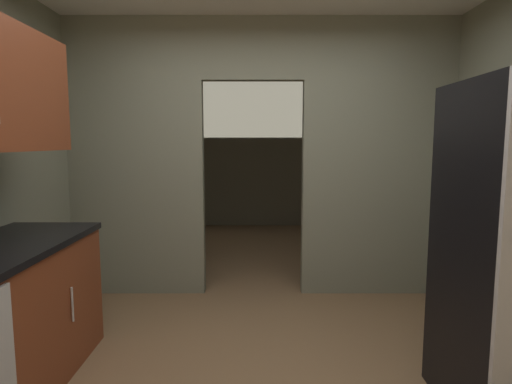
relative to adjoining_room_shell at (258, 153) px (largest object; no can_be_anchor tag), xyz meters
The scene contains 2 objects.
kitchen_partition 2.28m from the adjoining_room_shell, 89.52° to the right, with size 3.65×0.12×2.62m.
adjoining_room_shell is the anchor object (origin of this frame).
Camera 1 is at (-0.05, -2.24, 1.47)m, focal length 29.36 mm.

